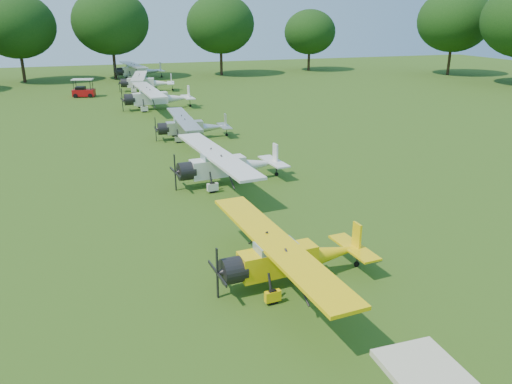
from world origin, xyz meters
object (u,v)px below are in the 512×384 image
at_px(aircraft_3, 226,163).
at_px(aircraft_6, 145,81).
at_px(aircraft_5, 155,96).
at_px(aircraft_7, 138,69).
at_px(golf_cart, 83,91).
at_px(aircraft_4, 190,125).
at_px(aircraft_2, 289,255).

distance_m(aircraft_3, aircraft_6, 38.54).
height_order(aircraft_3, aircraft_5, aircraft_5).
bearing_deg(aircraft_7, golf_cart, -124.45).
relative_size(aircraft_4, aircraft_6, 0.85).
distance_m(aircraft_3, aircraft_7, 52.23).
bearing_deg(aircraft_4, golf_cart, 108.79).
distance_m(aircraft_2, aircraft_3, 11.68).
bearing_deg(aircraft_3, aircraft_4, 82.93).
relative_size(aircraft_5, aircraft_6, 1.05).
bearing_deg(aircraft_4, aircraft_7, 90.93).
height_order(aircraft_2, aircraft_4, aircraft_2).
bearing_deg(aircraft_3, aircraft_6, 84.29).
bearing_deg(aircraft_2, aircraft_3, 81.24).
bearing_deg(aircraft_7, aircraft_3, -98.51).
bearing_deg(golf_cart, aircraft_3, -65.19).
relative_size(aircraft_3, aircraft_7, 0.89).
bearing_deg(aircraft_6, aircraft_4, -80.14).
distance_m(aircraft_4, aircraft_5, 13.88).
bearing_deg(aircraft_2, aircraft_5, 84.91).
xyz_separation_m(aircraft_3, aircraft_6, (-0.01, 38.54, 0.06)).
relative_size(aircraft_6, aircraft_7, 0.93).
height_order(aircraft_3, aircraft_7, aircraft_7).
xyz_separation_m(aircraft_2, aircraft_7, (1.41, 63.88, 0.26)).
bearing_deg(aircraft_6, aircraft_3, -80.71).
bearing_deg(aircraft_4, aircraft_3, -90.02).
relative_size(aircraft_2, aircraft_5, 0.82).
distance_m(aircraft_2, aircraft_7, 63.89).
bearing_deg(golf_cart, aircraft_7, 76.55).
bearing_deg(aircraft_2, aircraft_4, 82.66).
height_order(aircraft_5, aircraft_6, aircraft_5).
height_order(aircraft_4, golf_cart, golf_cart).
height_order(aircraft_6, golf_cart, aircraft_6).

